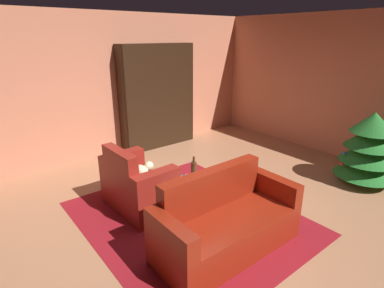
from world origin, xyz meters
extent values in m
plane|color=#B27853|center=(0.00, 0.00, 0.00)|extent=(8.13, 8.13, 0.00)
cube|color=#D57D5B|center=(0.00, 3.42, 1.36)|extent=(6.00, 0.06, 2.72)
cube|color=#D57D5B|center=(-2.97, 0.00, 1.36)|extent=(0.06, 6.89, 2.72)
cube|color=maroon|center=(-0.08, -0.31, 0.00)|extent=(2.93, 2.46, 0.01)
cube|color=black|center=(-2.61, 0.97, 1.07)|extent=(0.03, 1.66, 2.14)
cube|color=black|center=(-2.76, 1.78, 1.07)|extent=(0.32, 0.02, 2.14)
cube|color=black|center=(-2.76, 0.15, 1.07)|extent=(0.32, 0.03, 2.14)
cube|color=black|center=(-2.76, 0.97, 0.01)|extent=(0.30, 1.61, 0.03)
cube|color=black|center=(-2.76, 0.97, 0.37)|extent=(0.30, 1.61, 0.03)
cube|color=black|center=(-2.76, 0.97, 0.72)|extent=(0.30, 1.61, 0.02)
cube|color=black|center=(-2.76, 0.97, 1.07)|extent=(0.30, 1.61, 0.02)
cube|color=black|center=(-2.76, 0.97, 1.43)|extent=(0.30, 1.61, 0.02)
cube|color=black|center=(-2.76, 0.97, 1.78)|extent=(0.30, 1.61, 0.02)
cube|color=black|center=(-2.76, 0.97, 2.13)|extent=(0.30, 1.61, 0.03)
cube|color=black|center=(-2.87, 0.97, 1.01)|extent=(0.05, 0.90, 0.57)
cube|color=black|center=(-2.85, 0.97, 1.01)|extent=(0.03, 0.93, 0.60)
cube|color=#3D7B42|center=(-2.82, 1.70, 0.12)|extent=(0.18, 0.05, 0.20)
cube|color=orange|center=(-2.79, 1.65, 0.13)|extent=(0.23, 0.03, 0.22)
cube|color=orange|center=(-2.81, 1.61, 0.16)|extent=(0.19, 0.03, 0.27)
cube|color=#B1B4A1|center=(-2.80, 1.58, 0.17)|extent=(0.21, 0.03, 0.28)
cube|color=#348335|center=(-2.80, 1.53, 0.14)|extent=(0.21, 0.05, 0.23)
cube|color=#12549B|center=(-2.80, 1.49, 0.13)|extent=(0.21, 0.03, 0.21)
cube|color=#137688|center=(-2.81, 1.73, 0.50)|extent=(0.19, 0.03, 0.24)
cube|color=navy|center=(-2.81, 1.68, 0.50)|extent=(0.19, 0.04, 0.24)
cube|color=navy|center=(-2.81, 1.64, 0.48)|extent=(0.21, 0.04, 0.20)
cube|color=#B9B495|center=(-2.83, 1.59, 0.49)|extent=(0.16, 0.04, 0.22)
cube|color=#216994|center=(-2.80, 1.54, 0.52)|extent=(0.22, 0.05, 0.29)
cube|color=orange|center=(-2.80, 1.49, 0.48)|extent=(0.22, 0.03, 0.20)
cube|color=orange|center=(-2.81, 1.45, 0.50)|extent=(0.19, 0.05, 0.25)
cube|color=#2E734D|center=(-2.83, 1.40, 0.50)|extent=(0.16, 0.04, 0.23)
cube|color=teal|center=(-2.80, 1.70, 1.53)|extent=(0.21, 0.05, 0.18)
cube|color=orange|center=(-2.79, 1.64, 1.54)|extent=(0.24, 0.04, 0.21)
cube|color=brown|center=(-2.81, 1.60, 1.55)|extent=(0.20, 0.03, 0.23)
cube|color=navy|center=(-2.80, 1.56, 1.56)|extent=(0.22, 0.05, 0.25)
cube|color=#106F9A|center=(-2.79, 1.50, 1.53)|extent=(0.24, 0.05, 0.18)
cube|color=#C73B31|center=(-2.82, 1.45, 1.59)|extent=(0.17, 0.03, 0.30)
cube|color=#285584|center=(-2.79, 1.73, 1.91)|extent=(0.23, 0.05, 0.23)
cube|color=#1D6C8D|center=(-2.82, 1.69, 1.89)|extent=(0.17, 0.04, 0.21)
cube|color=#4A2D1D|center=(-2.82, 1.64, 1.91)|extent=(0.18, 0.04, 0.25)
cube|color=#136399|center=(-2.81, 1.60, 1.92)|extent=(0.20, 0.03, 0.25)
cube|color=#A5B399|center=(-2.80, 1.56, 1.93)|extent=(0.23, 0.03, 0.28)
cube|color=red|center=(-2.83, 1.52, 1.92)|extent=(0.15, 0.04, 0.25)
cube|color=#0A7D83|center=(-2.81, 1.48, 1.88)|extent=(0.20, 0.03, 0.18)
cube|color=#522919|center=(-2.82, 1.44, 1.91)|extent=(0.18, 0.03, 0.24)
cube|color=#9352A6|center=(-2.81, 1.40, 1.91)|extent=(0.20, 0.04, 0.25)
cube|color=maroon|center=(-0.73, -0.66, 0.21)|extent=(0.73, 0.67, 0.42)
cube|color=maroon|center=(-0.73, -0.92, 0.67)|extent=(0.71, 0.16, 0.49)
cube|color=maroon|center=(-0.29, -0.65, 0.35)|extent=(0.20, 0.66, 0.69)
cube|color=maroon|center=(-1.18, -0.68, 0.35)|extent=(0.20, 0.66, 0.69)
ellipsoid|color=beige|center=(-0.77, -0.60, 0.51)|extent=(0.28, 0.19, 0.18)
sphere|color=beige|center=(-0.76, -0.47, 0.57)|extent=(0.13, 0.13, 0.13)
cube|color=maroon|center=(0.69, -0.34, 0.21)|extent=(0.73, 1.39, 0.42)
cube|color=maroon|center=(0.41, -0.34, 0.65)|extent=(0.17, 1.39, 0.46)
cube|color=maroon|center=(0.68, -1.11, 0.34)|extent=(0.73, 0.16, 0.68)
cube|color=maroon|center=(0.69, 0.43, 0.34)|extent=(0.73, 0.16, 0.68)
cylinder|color=black|center=(0.03, -0.19, 0.21)|extent=(0.04, 0.04, 0.43)
cylinder|color=black|center=(-0.24, -0.06, 0.21)|extent=(0.04, 0.04, 0.43)
cylinder|color=black|center=(-0.22, -0.35, 0.21)|extent=(0.04, 0.04, 0.43)
cylinder|color=silver|center=(-0.14, -0.21, 0.44)|extent=(0.62, 0.62, 0.02)
cube|color=#B92C2F|center=(-0.13, -0.21, 0.46)|extent=(0.18, 0.17, 0.02)
cube|color=#B5371F|center=(-0.13, -0.22, 0.48)|extent=(0.16, 0.14, 0.02)
cube|color=gray|center=(-0.13, -0.23, 0.50)|extent=(0.18, 0.14, 0.03)
cylinder|color=#4F2C16|center=(-0.25, -0.08, 0.57)|extent=(0.08, 0.08, 0.24)
cylinder|color=#4F2C16|center=(-0.25, -0.08, 0.73)|extent=(0.03, 0.03, 0.08)
cylinder|color=brown|center=(0.89, 2.57, 0.07)|extent=(0.08, 0.08, 0.14)
cone|color=#236F28|center=(0.89, 2.57, 0.30)|extent=(0.93, 0.93, 0.32)
cone|color=#236F28|center=(0.89, 2.57, 0.55)|extent=(0.84, 0.84, 0.32)
cone|color=#236F28|center=(0.89, 2.57, 0.79)|extent=(0.75, 0.75, 0.32)
cone|color=#236F28|center=(0.89, 2.57, 1.03)|extent=(0.66, 0.66, 0.32)
sphere|color=yellow|center=(0.57, 2.70, 0.54)|extent=(0.05, 0.05, 0.05)
sphere|color=blue|center=(0.63, 2.35, 0.50)|extent=(0.06, 0.06, 0.06)
sphere|color=red|center=(0.64, 2.29, 0.34)|extent=(0.06, 0.06, 0.06)
sphere|color=blue|center=(0.56, 2.68, 0.61)|extent=(0.08, 0.08, 0.08)
camera|label=1|loc=(2.71, -2.47, 2.31)|focal=28.80mm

